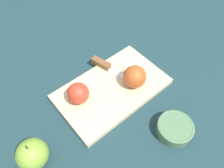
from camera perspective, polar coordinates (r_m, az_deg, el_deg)
ground_plane at (r=0.78m, az=0.00°, el=-1.77°), size 4.00×4.00×0.00m
cutting_board at (r=0.77m, az=0.00°, el=-1.34°), size 0.41×0.28×0.02m
apple_half_left at (r=0.72m, az=-8.84°, el=-2.40°), size 0.07×0.07×0.07m
apple_half_right at (r=0.75m, az=5.94°, el=1.88°), size 0.08×0.08×0.08m
knife at (r=0.82m, az=-2.45°, el=5.17°), size 0.04×0.16×0.02m
apple_slice at (r=0.82m, az=4.80°, el=4.27°), size 0.05×0.05×0.01m
apple_whole at (r=0.67m, az=-20.08°, el=-16.86°), size 0.09×0.09×0.10m
bowl at (r=0.71m, az=16.10°, el=-11.06°), size 0.11×0.11×0.04m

